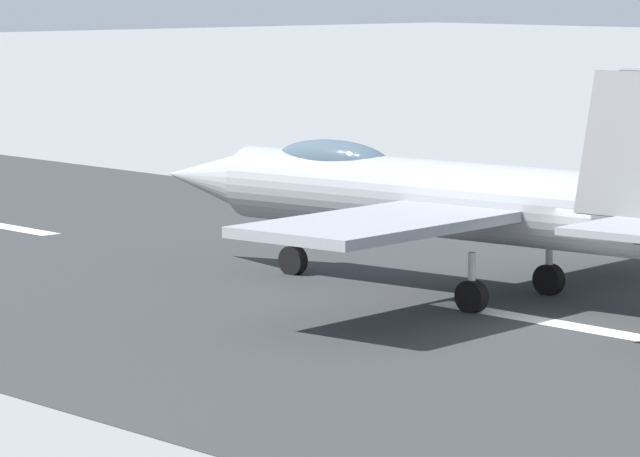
{
  "coord_description": "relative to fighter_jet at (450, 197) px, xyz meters",
  "views": [
    {
      "loc": [
        -26.53,
        31.74,
        7.63
      ],
      "look_at": [
        3.87,
        4.18,
        2.2
      ],
      "focal_mm": 106.91,
      "sensor_mm": 36.0,
      "label": 1
    }
  ],
  "objects": [
    {
      "name": "ground_plane",
      "position": [
        -4.94,
        0.99,
        -2.4
      ],
      "size": [
        400.0,
        400.0,
        0.0
      ],
      "primitive_type": "plane",
      "color": "gray"
    },
    {
      "name": "runway_strip",
      "position": [
        -4.96,
        0.99,
        -2.39
      ],
      "size": [
        240.0,
        26.0,
        0.02
      ],
      "color": "#2F3132",
      "rests_on": "ground"
    },
    {
      "name": "fighter_jet",
      "position": [
        0.0,
        0.0,
        0.0
      ],
      "size": [
        17.78,
        14.86,
        5.6
      ],
      "color": "gray",
      "rests_on": "ground"
    },
    {
      "name": "crew_person",
      "position": [
        13.55,
        -8.71,
        -1.58
      ],
      "size": [
        0.47,
        0.6,
        1.63
      ],
      "color": "#1E2338",
      "rests_on": "ground"
    }
  ]
}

